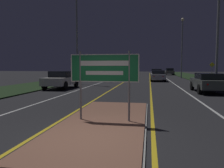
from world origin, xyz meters
name	(u,v)px	position (x,y,z in m)	size (l,w,h in m)	color
ground_plane	(90,142)	(0.00, 0.00, 0.00)	(160.00, 160.00, 0.00)	#232326
median_island	(105,122)	(0.00, 1.85, 0.04)	(2.81, 7.49, 0.10)	#999993
verge_left	(59,82)	(-9.50, 20.00, 0.04)	(5.00, 100.00, 0.08)	#1E3319
verge_right	(224,84)	(9.50, 20.00, 0.04)	(5.00, 100.00, 0.08)	#1E3319
centre_line_yellow_left	(127,80)	(-1.60, 25.00, 0.00)	(0.12, 70.00, 0.01)	gold
centre_line_yellow_right	(150,80)	(1.60, 25.00, 0.00)	(0.12, 70.00, 0.01)	gold
lane_line_white_left	(108,80)	(-4.20, 25.00, 0.00)	(0.12, 70.00, 0.01)	silver
lane_line_white_right	(170,81)	(4.20, 25.00, 0.00)	(0.12, 70.00, 0.01)	silver
edge_line_white_left	(88,80)	(-7.20, 25.00, 0.00)	(0.10, 70.00, 0.01)	silver
edge_line_white_right	(193,81)	(7.20, 25.00, 0.00)	(0.10, 70.00, 0.01)	silver
highway_sign	(104,71)	(0.00, 1.85, 1.74)	(2.29, 0.07, 2.30)	gray
streetlight_left_near	(77,26)	(-6.23, 17.48, 6.22)	(0.51, 0.51, 9.90)	gray
streetlight_right_near	(219,7)	(6.26, 11.69, 6.12)	(0.64, 0.64, 8.54)	gray
streetlight_right_far	(182,40)	(6.58, 31.46, 6.07)	(0.51, 0.51, 9.59)	gray
car_receding_0	(208,82)	(5.75, 11.71, 0.76)	(1.96, 4.39, 1.41)	#4C514C
car_receding_1	(158,75)	(2.58, 24.00, 0.75)	(1.91, 4.62, 1.41)	#B7B7BC
car_receding_2	(156,73)	(2.66, 32.79, 0.78)	(1.99, 4.40, 1.51)	#B7B7BC
car_receding_3	(169,71)	(6.02, 46.16, 0.80)	(1.94, 4.50, 1.54)	#4C514C
car_approaching_0	(62,79)	(-6.08, 12.76, 0.80)	(1.99, 4.37, 1.51)	silver
warning_sign	(212,70)	(8.66, 21.82, 1.48)	(0.60, 0.06, 2.33)	gray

